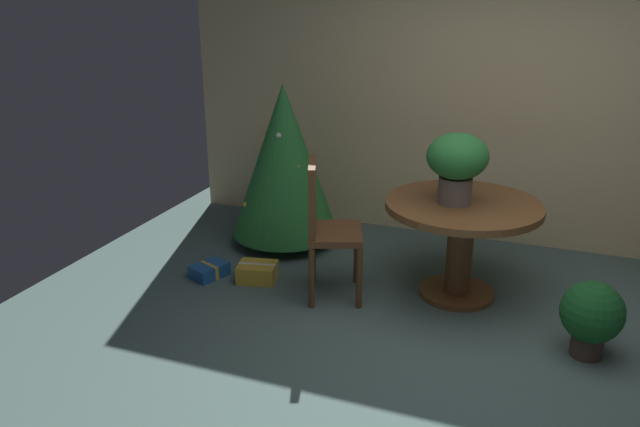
{
  "coord_description": "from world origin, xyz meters",
  "views": [
    {
      "loc": [
        0.3,
        -3.33,
        2.17
      ],
      "look_at": [
        -1.09,
        0.39,
        0.73
      ],
      "focal_mm": 34.91,
      "sensor_mm": 36.0,
      "label": 1
    }
  ],
  "objects_px": {
    "round_dining_table": "(462,227)",
    "flower_vase": "(457,161)",
    "potted_plant": "(592,315)",
    "holiday_tree": "(284,161)",
    "gift_box_blue": "(209,270)",
    "gift_box_gold": "(257,272)",
    "wooden_chair_left_near": "(325,222)"
  },
  "relations": [
    {
      "from": "round_dining_table",
      "to": "flower_vase",
      "type": "relative_size",
      "value": 2.23
    },
    {
      "from": "potted_plant",
      "to": "holiday_tree",
      "type": "bearing_deg",
      "value": 157.89
    },
    {
      "from": "round_dining_table",
      "to": "flower_vase",
      "type": "distance_m",
      "value": 0.5
    },
    {
      "from": "round_dining_table",
      "to": "holiday_tree",
      "type": "xyz_separation_m",
      "value": [
        -1.6,
        0.47,
        0.23
      ]
    },
    {
      "from": "flower_vase",
      "to": "gift_box_blue",
      "type": "height_order",
      "value": "flower_vase"
    },
    {
      "from": "gift_box_gold",
      "to": "potted_plant",
      "type": "relative_size",
      "value": 0.68
    },
    {
      "from": "holiday_tree",
      "to": "potted_plant",
      "type": "bearing_deg",
      "value": -22.11
    },
    {
      "from": "flower_vase",
      "to": "round_dining_table",
      "type": "bearing_deg",
      "value": 29.76
    },
    {
      "from": "flower_vase",
      "to": "potted_plant",
      "type": "distance_m",
      "value": 1.31
    },
    {
      "from": "gift_box_gold",
      "to": "flower_vase",
      "type": "bearing_deg",
      "value": 10.53
    },
    {
      "from": "flower_vase",
      "to": "gift_box_blue",
      "type": "xyz_separation_m",
      "value": [
        -1.83,
        -0.34,
        -0.99
      ]
    },
    {
      "from": "flower_vase",
      "to": "gift_box_gold",
      "type": "height_order",
      "value": "flower_vase"
    },
    {
      "from": "holiday_tree",
      "to": "gift_box_gold",
      "type": "xyz_separation_m",
      "value": [
        0.1,
        -0.78,
        -0.7
      ]
    },
    {
      "from": "flower_vase",
      "to": "wooden_chair_left_near",
      "type": "height_order",
      "value": "flower_vase"
    },
    {
      "from": "flower_vase",
      "to": "potted_plant",
      "type": "xyz_separation_m",
      "value": [
        0.95,
        -0.5,
        -0.75
      ]
    },
    {
      "from": "flower_vase",
      "to": "gift_box_gold",
      "type": "xyz_separation_m",
      "value": [
        -1.44,
        -0.27,
        -0.97
      ]
    },
    {
      "from": "gift_box_gold",
      "to": "wooden_chair_left_near",
      "type": "bearing_deg",
      "value": -3.41
    },
    {
      "from": "round_dining_table",
      "to": "gift_box_blue",
      "type": "distance_m",
      "value": 1.99
    },
    {
      "from": "gift_box_gold",
      "to": "potted_plant",
      "type": "xyz_separation_m",
      "value": [
        2.39,
        -0.23,
        0.21
      ]
    },
    {
      "from": "wooden_chair_left_near",
      "to": "potted_plant",
      "type": "xyz_separation_m",
      "value": [
        1.82,
        -0.2,
        -0.29
      ]
    },
    {
      "from": "flower_vase",
      "to": "wooden_chair_left_near",
      "type": "bearing_deg",
      "value": -160.76
    },
    {
      "from": "round_dining_table",
      "to": "gift_box_blue",
      "type": "height_order",
      "value": "round_dining_table"
    },
    {
      "from": "wooden_chair_left_near",
      "to": "round_dining_table",
      "type": "bearing_deg",
      "value": 20.0
    },
    {
      "from": "gift_box_gold",
      "to": "gift_box_blue",
      "type": "relative_size",
      "value": 1.01
    },
    {
      "from": "round_dining_table",
      "to": "holiday_tree",
      "type": "bearing_deg",
      "value": 163.51
    },
    {
      "from": "wooden_chair_left_near",
      "to": "gift_box_gold",
      "type": "relative_size",
      "value": 3.06
    },
    {
      "from": "round_dining_table",
      "to": "wooden_chair_left_near",
      "type": "height_order",
      "value": "wooden_chair_left_near"
    },
    {
      "from": "round_dining_table",
      "to": "flower_vase",
      "type": "height_order",
      "value": "flower_vase"
    },
    {
      "from": "holiday_tree",
      "to": "gift_box_blue",
      "type": "relative_size",
      "value": 4.31
    },
    {
      "from": "round_dining_table",
      "to": "gift_box_blue",
      "type": "bearing_deg",
      "value": -168.7
    },
    {
      "from": "holiday_tree",
      "to": "gift_box_blue",
      "type": "distance_m",
      "value": 1.15
    },
    {
      "from": "gift_box_gold",
      "to": "potted_plant",
      "type": "bearing_deg",
      "value": -5.58
    }
  ]
}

